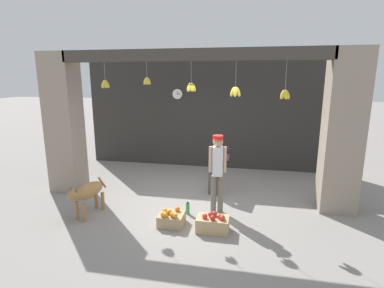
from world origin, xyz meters
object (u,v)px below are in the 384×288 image
at_px(shopkeeper, 217,168).
at_px(fruit_crate_oranges, 171,218).
at_px(water_bottle, 188,208).
at_px(dog, 87,192).
at_px(worker_stooping, 218,164).
at_px(wall_clock, 177,94).
at_px(fruit_crate_apples, 213,223).

xyz_separation_m(shopkeeper, fruit_crate_oranges, (-0.76, -0.69, -0.79)).
xyz_separation_m(fruit_crate_oranges, water_bottle, (0.21, 0.50, -0.01)).
xyz_separation_m(shopkeeper, water_bottle, (-0.56, -0.19, -0.80)).
bearing_deg(shopkeeper, dog, 7.62).
bearing_deg(worker_stooping, shopkeeper, -61.04).
distance_m(dog, wall_clock, 4.16).
bearing_deg(fruit_crate_apples, shopkeeper, 91.63).
relative_size(dog, wall_clock, 3.37).
height_order(shopkeeper, fruit_crate_apples, shopkeeper).
xyz_separation_m(shopkeeper, wall_clock, (-1.55, 3.06, 1.26)).
relative_size(worker_stooping, fruit_crate_oranges, 2.28).
distance_m(dog, fruit_crate_oranges, 1.73).
height_order(shopkeeper, water_bottle, shopkeeper).
bearing_deg(dog, shopkeeper, 114.79).
distance_m(fruit_crate_oranges, fruit_crate_apples, 0.79).
bearing_deg(fruit_crate_oranges, wall_clock, 101.88).
xyz_separation_m(worker_stooping, water_bottle, (-0.45, -1.29, -0.57)).
bearing_deg(dog, water_bottle, 113.44).
xyz_separation_m(shopkeeper, fruit_crate_apples, (0.02, -0.77, -0.77)).
bearing_deg(worker_stooping, fruit_crate_apples, -62.55).
bearing_deg(dog, fruit_crate_oranges, 98.37).
relative_size(fruit_crate_apples, water_bottle, 2.27).
bearing_deg(shopkeeper, fruit_crate_oranges, 35.22).
distance_m(shopkeeper, fruit_crate_apples, 1.09).
relative_size(worker_stooping, water_bottle, 4.13).
height_order(fruit_crate_oranges, water_bottle, fruit_crate_oranges).
bearing_deg(shopkeeper, wall_clock, -70.15).
distance_m(worker_stooping, fruit_crate_oranges, 1.99).
bearing_deg(fruit_crate_apples, dog, 176.99).
relative_size(dog, fruit_crate_apples, 1.86).
distance_m(dog, water_bottle, 1.98).
distance_m(worker_stooping, fruit_crate_apples, 1.95).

